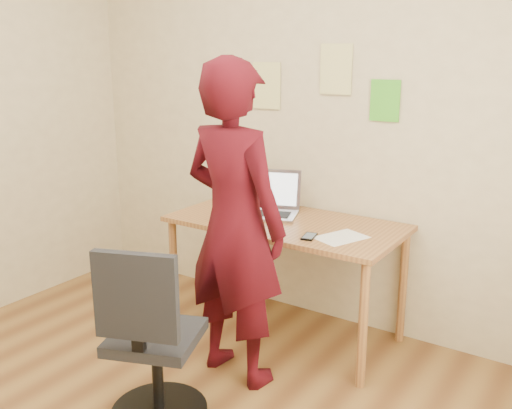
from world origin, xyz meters
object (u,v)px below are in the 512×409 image
Objects in this scene: phone at (309,236)px; person at (234,225)px; laptop at (269,205)px; desk at (286,235)px; office_chair at (151,349)px.

phone is 0.45m from person.
laptop is 0.26× the size of person.
laptop is at bearing 135.66° from phone.
office_chair is at bearing -92.92° from desk.
person reaches higher than laptop.
person is at bearing -93.62° from laptop.
person reaches higher than desk.
office_chair is (0.11, -1.21, -0.40)m from laptop.
laptop is at bearing 74.31° from office_chair.
desk is 1.54× the size of office_chair.
laptop reaches higher than desk.
person is at bearing -88.57° from desk.
laptop is 0.66m from person.
laptop reaches higher than phone.
office_chair is at bearing -121.32° from phone.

